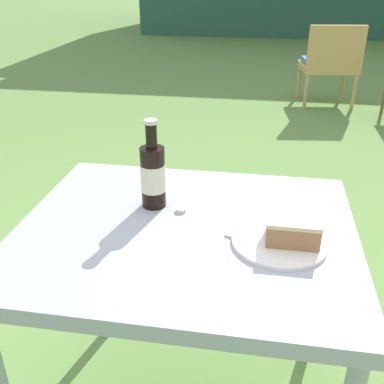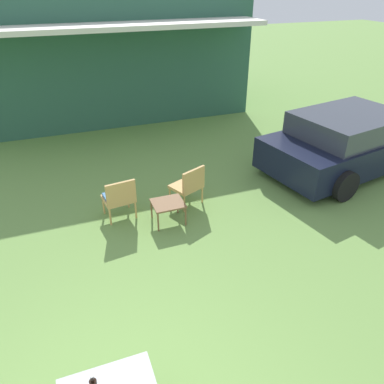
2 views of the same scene
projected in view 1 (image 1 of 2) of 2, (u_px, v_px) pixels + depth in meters
wicker_chair_cushioned at (330, 61)px, 4.49m from camera, size 0.59×0.53×0.80m
patio_table at (186, 253)px, 1.16m from camera, size 0.85×0.70×0.72m
cake_on_plate at (287, 235)px, 1.05m from camera, size 0.23×0.23×0.07m
cola_bottle_near at (153, 175)px, 1.19m from camera, size 0.07×0.07×0.24m
fork at (258, 244)px, 1.06m from camera, size 0.17×0.07×0.01m
loose_bottle_cap at (181, 210)px, 1.20m from camera, size 0.03×0.03×0.01m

